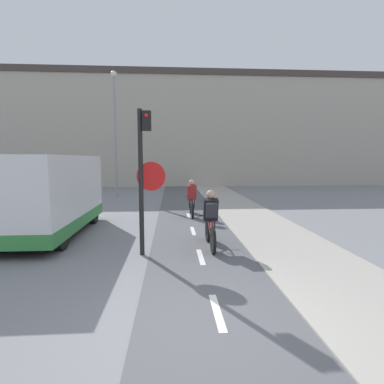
% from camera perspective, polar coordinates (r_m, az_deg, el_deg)
% --- Properties ---
extents(ground_plane, '(120.00, 120.00, 0.00)m').
position_cam_1_polar(ground_plane, '(4.37, 5.90, -25.08)').
color(ground_plane, gray).
extents(bike_lane, '(2.39, 60.00, 0.02)m').
position_cam_1_polar(bike_lane, '(4.36, 5.90, -24.95)').
color(bike_lane, '#56565B').
rests_on(bike_lane, ground_plane).
extents(building_row_background, '(60.00, 5.20, 9.37)m').
position_cam_1_polar(building_row_background, '(26.99, -2.56, 11.51)').
color(building_row_background, '#B2A899').
rests_on(building_row_background, ground_plane).
extents(traffic_light_pole, '(0.67, 0.25, 3.40)m').
position_cam_1_polar(traffic_light_pole, '(7.01, -9.10, 4.80)').
color(traffic_light_pole, black).
rests_on(traffic_light_pole, ground_plane).
extents(street_lamp_far, '(0.36, 0.36, 7.34)m').
position_cam_1_polar(street_lamp_far, '(18.66, -14.46, 12.84)').
color(street_lamp_far, gray).
rests_on(street_lamp_far, ground_plane).
extents(cyclist_near, '(0.46, 1.73, 1.49)m').
position_cam_1_polar(cyclist_near, '(7.63, 3.55, -5.47)').
color(cyclist_near, black).
rests_on(cyclist_near, ground_plane).
extents(cyclist_far, '(0.46, 1.69, 1.46)m').
position_cam_1_polar(cyclist_far, '(11.87, -0.08, -1.45)').
color(cyclist_far, black).
rests_on(cyclist_far, ground_plane).
extents(van, '(2.08, 4.84, 2.37)m').
position_cam_1_polar(van, '(9.86, -25.89, -0.72)').
color(van, silver).
rests_on(van, ground_plane).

